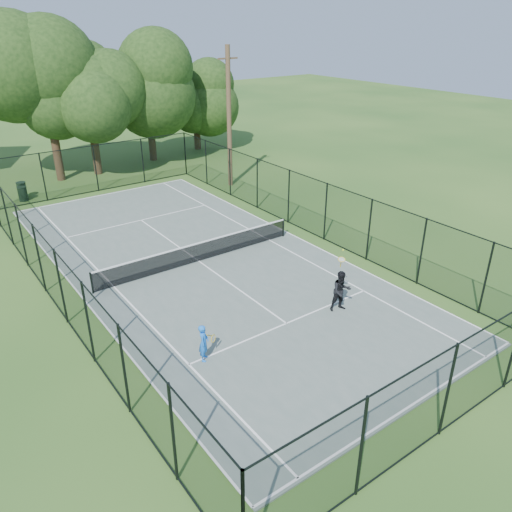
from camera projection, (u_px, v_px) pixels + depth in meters
ground at (199, 263)px, 23.12m from camera, size 120.00×120.00×0.00m
tennis_court at (199, 262)px, 23.10m from camera, size 11.00×24.00×0.06m
tennis_net at (199, 251)px, 22.86m from camera, size 10.08×0.08×0.95m
fence at (198, 233)px, 22.46m from camera, size 13.10×26.10×3.00m
tree_near_left at (47, 93)px, 32.30m from camera, size 7.23×7.23×9.42m
tree_near_mid at (88, 98)px, 33.90m from camera, size 6.54×6.54×8.55m
tree_near_right at (147, 84)px, 37.15m from camera, size 6.55×6.55×9.04m
tree_far_right at (195, 101)px, 41.19m from camera, size 4.88×4.88×6.45m
trash_bin_left at (23, 194)px, 30.67m from camera, size 0.58×0.58×0.89m
trash_bin_right at (22, 190)px, 31.12m from camera, size 0.58×0.58×1.02m
utility_pole at (229, 118)px, 31.81m from camera, size 1.40×0.30×8.79m
player_blue at (204, 343)px, 16.23m from camera, size 0.86×0.57×1.32m
player_black at (341, 291)px, 18.95m from camera, size 0.96×0.95×2.27m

